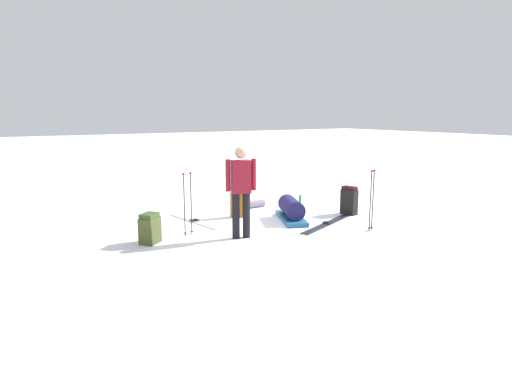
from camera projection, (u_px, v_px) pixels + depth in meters
ground_plane at (256, 225)px, 9.02m from camera, size 80.00×80.00×0.00m
skier_standing at (241, 187)px, 7.96m from camera, size 0.55×0.31×1.70m
ski_pair_near at (327, 224)px, 9.10m from camera, size 1.90×0.92×0.05m
ski_pair_far at (195, 221)px, 9.31m from camera, size 0.48×1.73×0.05m
backpack_large_dark at (349, 201)px, 9.94m from camera, size 0.28×0.39×0.65m
backpack_bright at (239, 204)px, 9.71m from camera, size 0.39×0.30×0.61m
backpack_small_spare at (150, 229)px, 7.74m from camera, size 0.44×0.43×0.55m
ski_poles_planted_near at (372, 197)px, 8.49m from camera, size 0.17×0.10×1.21m
ski_poles_planted_far at (188, 201)px, 8.16m from camera, size 0.23×0.12×1.21m
gear_sled at (291, 210)px, 9.40m from camera, size 0.93×1.38×0.49m
sleeping_mat_rolled at (254, 204)px, 10.68m from camera, size 0.56×0.20×0.18m
thermos_bottle at (300, 200)px, 10.93m from camera, size 0.07×0.07×0.26m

